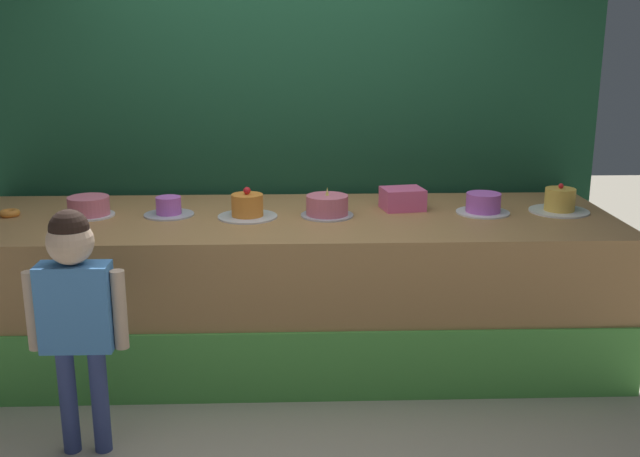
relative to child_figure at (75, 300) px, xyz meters
The scene contains 12 objects.
ground_plane 1.25m from the child_figure, 25.84° to the left, with size 12.00×12.00×0.00m, color #ADA38E.
stage_platform 1.39m from the child_figure, 47.82° to the left, with size 3.67×1.16×0.84m.
curtain_backdrop 2.04m from the child_figure, 61.51° to the left, with size 3.94×0.08×2.89m, color #19472D.
child_figure is the anchor object (origin of this frame).
pink_box 1.96m from the child_figure, 36.08° to the left, with size 0.23×0.20×0.12m, color pink.
donut 1.25m from the child_figure, 121.46° to the left, with size 0.11×0.11×0.04m, color orange.
cake_far_left 1.08m from the child_figure, 100.89° to the left, with size 0.28×0.28×0.11m.
cake_left 1.09m from the child_figure, 76.87° to the left, with size 0.28×0.28×0.11m.
cake_center_left 1.21m from the child_figure, 55.01° to the left, with size 0.33×0.33×0.17m.
cake_center_right 1.52m from the child_figure, 41.38° to the left, with size 0.30×0.30×0.16m.
cake_right 2.28m from the child_figure, 27.07° to the left, with size 0.30×0.30×0.12m.
cake_far_right 2.69m from the child_figure, 23.08° to the left, with size 0.34×0.34×0.17m.
Camera 1 is at (0.04, -3.53, 1.87)m, focal length 42.23 mm.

